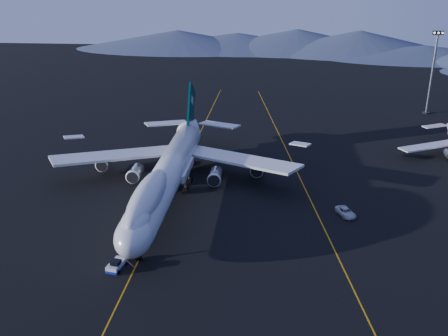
# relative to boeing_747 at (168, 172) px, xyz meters

# --- Properties ---
(ground) EXTENTS (500.00, 500.00, 0.00)m
(ground) POSITION_rel_boeing_747_xyz_m (-0.00, -0.03, -5.81)
(ground) COLOR black
(ground) RESTS_ON ground
(taxiway_line_main) EXTENTS (0.25, 220.00, 0.01)m
(taxiway_line_main) POSITION_rel_boeing_747_xyz_m (-0.00, -0.03, -5.80)
(taxiway_line_main) COLOR orange
(taxiway_line_main) RESTS_ON ground
(taxiway_line_side) EXTENTS (28.08, 198.09, 0.01)m
(taxiway_line_side) POSITION_rel_boeing_747_xyz_m (30.00, 9.97, -5.80)
(taxiway_line_side) COLOR orange
(taxiway_line_side) RESTS_ON ground
(boeing_747) EXTENTS (59.62, 72.43, 19.37)m
(boeing_747) POSITION_rel_boeing_747_xyz_m (0.00, 0.00, 0.00)
(boeing_747) COLOR silver
(boeing_747) RESTS_ON ground
(pushback_tug) EXTENTS (3.02, 4.52, 1.83)m
(pushback_tug) POSITION_rel_boeing_747_xyz_m (-3.00, -29.53, -5.24)
(pushback_tug) COLOR silver
(pushback_tug) RESTS_ON ground
(service_van) EXTENTS (4.34, 6.03, 1.53)m
(service_van) POSITION_rel_boeing_747_xyz_m (37.90, -5.58, -5.05)
(service_van) COLOR silver
(service_van) RESTS_ON ground
(floodlight_mast) EXTENTS (3.52, 2.64, 28.50)m
(floodlight_mast) POSITION_rel_boeing_747_xyz_m (76.80, 79.14, 8.63)
(floodlight_mast) COLOR black
(floodlight_mast) RESTS_ON ground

